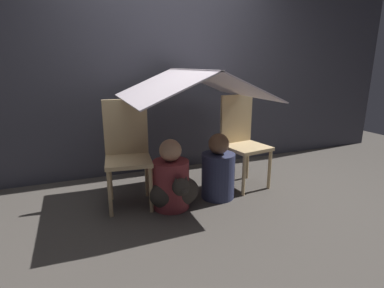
{
  "coord_description": "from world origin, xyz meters",
  "views": [
    {
      "loc": [
        -1.06,
        -2.45,
        1.31
      ],
      "look_at": [
        0.0,
        0.2,
        0.55
      ],
      "focal_mm": 28.0,
      "sensor_mm": 36.0,
      "label": 1
    }
  ],
  "objects_px": {
    "chair_left": "(127,149)",
    "person_front": "(171,180)",
    "chair_right": "(242,138)",
    "dog": "(175,192)",
    "person_second": "(218,171)"
  },
  "relations": [
    {
      "from": "chair_left",
      "to": "chair_right",
      "type": "relative_size",
      "value": 1.0
    },
    {
      "from": "chair_right",
      "to": "dog",
      "type": "relative_size",
      "value": 2.1
    },
    {
      "from": "chair_left",
      "to": "person_front",
      "type": "xyz_separation_m",
      "value": [
        0.34,
        -0.26,
        -0.26
      ]
    },
    {
      "from": "chair_right",
      "to": "person_front",
      "type": "bearing_deg",
      "value": -172.92
    },
    {
      "from": "chair_left",
      "to": "dog",
      "type": "height_order",
      "value": "chair_left"
    },
    {
      "from": "chair_left",
      "to": "person_second",
      "type": "height_order",
      "value": "chair_left"
    },
    {
      "from": "person_second",
      "to": "dog",
      "type": "relative_size",
      "value": 1.4
    },
    {
      "from": "chair_right",
      "to": "person_second",
      "type": "relative_size",
      "value": 1.5
    },
    {
      "from": "dog",
      "to": "chair_right",
      "type": "bearing_deg",
      "value": 20.41
    },
    {
      "from": "person_second",
      "to": "chair_right",
      "type": "bearing_deg",
      "value": 29.32
    },
    {
      "from": "chair_right",
      "to": "person_front",
      "type": "distance_m",
      "value": 0.97
    },
    {
      "from": "person_front",
      "to": "person_second",
      "type": "xyz_separation_m",
      "value": [
        0.51,
        0.04,
        0.0
      ]
    },
    {
      "from": "person_front",
      "to": "dog",
      "type": "bearing_deg",
      "value": -75.19
    },
    {
      "from": "chair_left",
      "to": "person_second",
      "type": "relative_size",
      "value": 1.5
    },
    {
      "from": "chair_left",
      "to": "person_second",
      "type": "bearing_deg",
      "value": -7.26
    }
  ]
}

